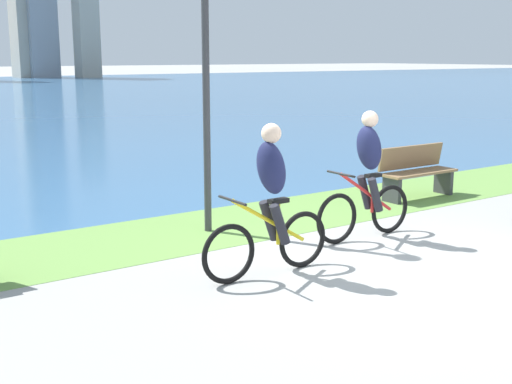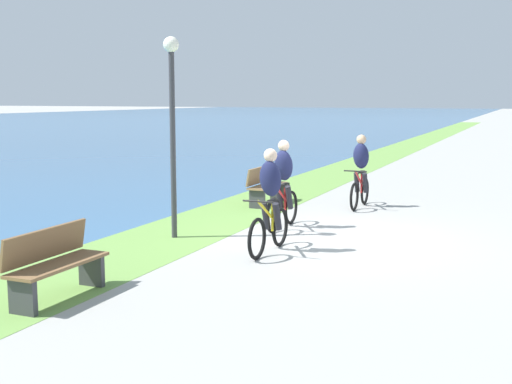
% 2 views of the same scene
% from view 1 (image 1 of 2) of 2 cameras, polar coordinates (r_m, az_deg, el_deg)
% --- Properties ---
extents(ground_plane, '(300.00, 300.00, 0.00)m').
position_cam_1_polar(ground_plane, '(7.98, 11.42, -6.22)').
color(ground_plane, '#9E9E99').
extents(grass_strip_bayside, '(120.00, 2.03, 0.01)m').
position_cam_1_polar(grass_strip_bayside, '(9.96, 0.18, -2.36)').
color(grass_strip_bayside, '#6B9947').
rests_on(grass_strip_bayside, ground).
extents(cyclist_lead, '(1.68, 0.52, 1.70)m').
position_cam_1_polar(cyclist_lead, '(7.29, 1.20, -0.82)').
color(cyclist_lead, black).
rests_on(cyclist_lead, ground).
extents(cyclist_trailing, '(1.65, 0.52, 1.71)m').
position_cam_1_polar(cyclist_trailing, '(8.92, 9.55, 1.34)').
color(cyclist_trailing, black).
rests_on(cyclist_trailing, ground).
extents(bench_far_along_path, '(1.50, 0.47, 0.90)m').
position_cam_1_polar(bench_far_along_path, '(11.75, 13.64, 1.69)').
color(bench_far_along_path, olive).
rests_on(bench_far_along_path, ground).
extents(lamppost_tall, '(0.28, 0.28, 3.57)m').
position_cam_1_polar(lamppost_tall, '(9.03, -4.36, 11.32)').
color(lamppost_tall, '#38383D').
rests_on(lamppost_tall, ground).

